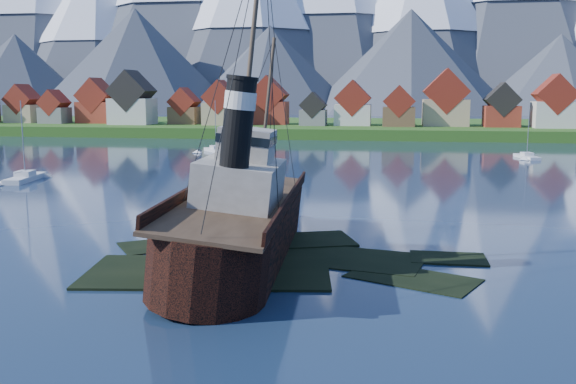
% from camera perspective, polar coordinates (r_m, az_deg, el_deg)
% --- Properties ---
extents(ground, '(1400.00, 1400.00, 0.00)m').
position_cam_1_polar(ground, '(49.61, -3.10, -6.73)').
color(ground, '#182A45').
rests_on(ground, ground).
extents(shoal, '(31.71, 21.24, 1.14)m').
position_cam_1_polar(shoal, '(51.41, -0.63, -6.56)').
color(shoal, black).
rests_on(shoal, ground).
extents(shore_bank, '(600.00, 80.00, 3.20)m').
position_cam_1_polar(shore_bank, '(217.31, 6.55, 5.34)').
color(shore_bank, '#234B15').
rests_on(shore_bank, ground).
extents(seawall, '(600.00, 2.50, 2.00)m').
position_cam_1_polar(seawall, '(179.45, 5.96, 4.60)').
color(seawall, '#3F3D38').
rests_on(seawall, ground).
extents(town, '(250.96, 16.69, 17.30)m').
position_cam_1_polar(town, '(203.57, -3.09, 7.67)').
color(town, maroon).
rests_on(town, ground).
extents(tugboat_wreck, '(7.73, 33.29, 26.38)m').
position_cam_1_polar(tugboat_wreck, '(52.92, -4.20, -2.08)').
color(tugboat_wreck, black).
rests_on(tugboat_wreck, ground).
extents(sailboat_a, '(4.02, 10.58, 12.60)m').
position_cam_1_polar(sailboat_a, '(104.94, -22.31, 1.08)').
color(sailboat_a, silver).
rests_on(sailboat_a, ground).
extents(sailboat_c, '(7.45, 8.80, 11.96)m').
position_cam_1_polar(sailboat_c, '(144.39, -6.42, 3.66)').
color(sailboat_c, silver).
rests_on(sailboat_c, ground).
extents(sailboat_e, '(3.92, 8.99, 10.13)m').
position_cam_1_polar(sailboat_e, '(138.51, 20.46, 2.91)').
color(sailboat_e, silver).
rests_on(sailboat_e, ground).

